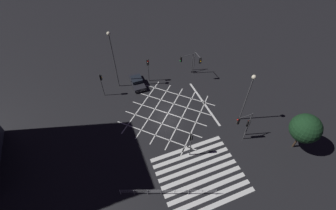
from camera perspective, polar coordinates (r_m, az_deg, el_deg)
name	(u,v)px	position (r m, az deg, el deg)	size (l,w,h in m)	color
ground_plane	(168,113)	(31.64, 0.00, -2.13)	(200.00, 200.00, 0.00)	black
road_markings	(190,152)	(28.00, 5.72, -11.70)	(13.98, 20.71, 0.01)	silver
traffic_light_se_cross	(247,126)	(28.66, 19.53, -5.09)	(0.36, 0.39, 3.42)	#424244
traffic_light_median_north	(148,66)	(35.05, -5.07, 9.80)	(0.36, 0.39, 4.12)	#424244
traffic_light_se_main	(243,122)	(28.12, 18.49, -4.11)	(2.14, 0.36, 4.15)	#424244
traffic_light_nw_main	(101,81)	(33.76, -16.56, 5.89)	(0.39, 0.36, 3.92)	#424244
traffic_light_median_south	(191,141)	(25.47, 5.85, -8.99)	(0.36, 0.39, 3.92)	#424244
traffic_light_ne_main	(186,60)	(37.31, 4.49, 11.41)	(2.39, 0.36, 3.33)	#424244
traffic_light_ne_cross	(198,61)	(36.00, 7.52, 11.04)	(0.36, 2.14, 4.30)	#424244
street_lamp_east	(112,51)	(32.84, -14.03, 13.20)	(0.51, 0.51, 9.29)	#424244
street_lamp_west	(250,89)	(28.70, 20.03, 3.80)	(0.53, 0.53, 7.65)	#424244
street_tree_near	(305,128)	(29.67, 31.53, -5.08)	(3.39, 3.39, 5.32)	#38281C
waiting_car	(137,82)	(35.99, -7.89, 5.87)	(1.80, 4.12, 1.28)	black
pedestrian_railing	(168,192)	(24.86, 0.00, -21.12)	(9.31, 3.68, 1.05)	#B7B7BC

